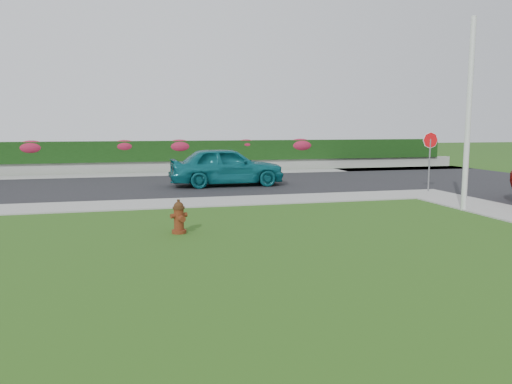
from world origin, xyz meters
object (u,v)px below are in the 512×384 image
object	(u,v)px
stop_sign	(430,148)
sedan_teal	(227,166)
fire_hydrant	(179,217)
utility_pole	(469,116)

from	to	relation	value
stop_sign	sedan_teal	bearing A→B (deg)	177.04
fire_hydrant	utility_pole	bearing A→B (deg)	-13.17
sedan_teal	utility_pole	world-z (taller)	utility_pole
fire_hydrant	sedan_teal	bearing A→B (deg)	51.39
fire_hydrant	sedan_teal	distance (m)	9.23
sedan_teal	fire_hydrant	bearing A→B (deg)	161.67
fire_hydrant	sedan_teal	size ratio (longest dim) A/B	0.17
sedan_teal	stop_sign	size ratio (longest dim) A/B	2.07
fire_hydrant	sedan_teal	world-z (taller)	sedan_teal
sedan_teal	utility_pole	bearing A→B (deg)	-143.56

